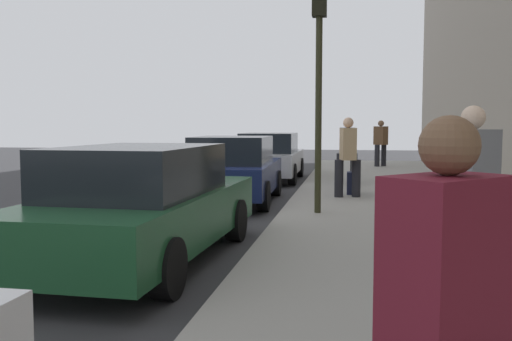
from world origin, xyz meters
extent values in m
plane|color=#333335|center=(0.00, 0.00, 0.00)|extent=(56.00, 56.00, 0.00)
cube|color=gray|center=(0.00, -3.30, 0.07)|extent=(28.00, 4.60, 0.15)
cube|color=gold|center=(0.00, 3.20, 0.00)|extent=(28.00, 0.14, 0.01)
cylinder|color=black|center=(-3.60, 1.09, 0.32)|extent=(0.65, 0.24, 0.64)
cylinder|color=black|center=(-3.66, -0.59, 0.32)|extent=(0.65, 0.24, 0.64)
cylinder|color=black|center=(-6.52, 1.20, 0.32)|extent=(0.65, 0.24, 0.64)
cylinder|color=black|center=(-6.58, -0.48, 0.32)|extent=(0.65, 0.24, 0.64)
cube|color=#1E512D|center=(-5.09, 0.31, 0.59)|extent=(4.78, 1.97, 0.64)
cube|color=black|center=(-5.33, 0.32, 1.21)|extent=(2.51, 1.69, 0.60)
cylinder|color=black|center=(1.81, 1.21, 0.32)|extent=(0.65, 0.24, 0.64)
cylinder|color=black|center=(1.87, -0.47, 0.32)|extent=(0.65, 0.24, 0.64)
cylinder|color=black|center=(-0.74, 1.12, 0.32)|extent=(0.65, 0.24, 0.64)
cylinder|color=black|center=(-0.69, -0.55, 0.32)|extent=(0.65, 0.24, 0.64)
cube|color=navy|center=(0.56, 0.33, 0.59)|extent=(4.18, 1.93, 0.64)
cube|color=black|center=(0.36, 0.32, 1.21)|extent=(2.20, 1.67, 0.60)
cylinder|color=black|center=(7.14, 1.09, 0.32)|extent=(0.64, 0.23, 0.64)
cylinder|color=black|center=(7.16, -0.59, 0.32)|extent=(0.64, 0.23, 0.64)
cylinder|color=black|center=(4.38, 1.06, 0.32)|extent=(0.64, 0.23, 0.64)
cylinder|color=black|center=(4.39, -0.62, 0.32)|extent=(0.64, 0.23, 0.64)
cube|color=#B7BABF|center=(5.77, 0.23, 0.59)|extent=(4.48, 1.85, 0.64)
cube|color=black|center=(5.55, 0.23, 1.21)|extent=(2.34, 1.62, 0.60)
cylinder|color=black|center=(0.75, -2.05, 0.57)|extent=(0.20, 0.20, 0.84)
cylinder|color=black|center=(0.82, -2.43, 0.57)|extent=(0.20, 0.20, 0.84)
cube|color=tan|center=(0.78, -2.24, 1.35)|extent=(0.53, 0.39, 0.72)
sphere|color=#D8AD8C|center=(0.78, -2.24, 1.82)|extent=(0.23, 0.23, 0.23)
cylinder|color=black|center=(10.66, -3.59, 0.57)|extent=(0.20, 0.20, 0.84)
cylinder|color=black|center=(10.37, -3.32, 0.57)|extent=(0.20, 0.20, 0.84)
cube|color=brown|center=(10.52, -3.46, 1.35)|extent=(0.55, 0.56, 0.72)
sphere|color=brown|center=(10.52, -3.46, 1.83)|extent=(0.23, 0.23, 0.23)
cylinder|color=black|center=(3.69, -2.02, 0.57)|extent=(0.20, 0.20, 0.84)
cylinder|color=black|center=(3.80, -2.39, 0.57)|extent=(0.20, 0.20, 0.84)
cube|color=#335193|center=(3.74, -2.20, 1.34)|extent=(0.54, 0.42, 0.71)
sphere|color=brown|center=(3.74, -2.20, 1.81)|extent=(0.23, 0.23, 0.23)
cube|color=maroon|center=(-9.89, -2.65, 1.26)|extent=(0.52, 0.52, 0.67)
sphere|color=brown|center=(-9.89, -2.65, 1.71)|extent=(0.22, 0.22, 0.22)
cylinder|color=black|center=(-6.04, -3.68, 0.58)|extent=(0.20, 0.20, 0.85)
cylinder|color=black|center=(-6.20, -3.31, 0.58)|extent=(0.20, 0.20, 0.85)
cube|color=slate|center=(-6.12, -3.49, 1.37)|extent=(0.57, 0.48, 0.73)
sphere|color=beige|center=(-6.12, -3.49, 1.85)|extent=(0.24, 0.24, 0.24)
cylinder|color=#2D2D19|center=(-1.59, -1.71, 1.94)|extent=(0.12, 0.12, 3.57)
sphere|color=green|center=(-1.44, -1.71, 3.84)|extent=(0.14, 0.14, 0.14)
cube|color=#191E38|center=(1.32, -2.33, 0.41)|extent=(0.34, 0.22, 0.52)
cylinder|color=#4C4C4C|center=(1.32, -2.33, 0.85)|extent=(0.03, 0.03, 0.36)
camera|label=1|loc=(-11.97, -2.30, 1.78)|focal=39.42mm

